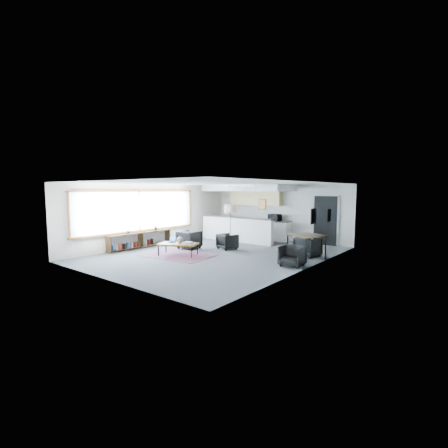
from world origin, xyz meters
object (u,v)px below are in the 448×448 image
Objects in this scene: dining_chair_far at (308,247)px; armchair_right at (227,241)px; armchair_left at (189,239)px; microwave at (275,217)px; dining_chair_near at (292,257)px; ceramic_pot at (180,240)px; laptop at (172,240)px; floor_lamp at (231,210)px; dining_table at (307,237)px; book_stack at (189,243)px; coffee_table at (178,244)px.

armchair_right is at bearing 22.95° from dining_chair_far.
armchair_left is 1.54m from armchair_right.
armchair_right is 3.18m from dining_chair_far.
dining_chair_near is at bearing -48.82° from microwave.
ceramic_pot is 2.16m from armchair_right.
laptop is 0.57× the size of microwave.
laptop is at bearing -109.58° from floor_lamp.
laptop is 0.51m from ceramic_pot.
dining_table is (3.25, 0.22, 0.43)m from armchair_right.
ceramic_pot is 0.67× the size of book_stack.
laptop is 0.86m from book_stack.
laptop reaches higher than dining_chair_far.
laptop reaches higher than coffee_table.
microwave is at bearing -115.20° from armchair_left.
book_stack is 3.66m from dining_chair_near.
dining_chair_far is at bearing 37.17° from ceramic_pot.
floor_lamp is at bearing -135.15° from armchair_left.
book_stack is 5.25m from microwave.
floor_lamp is (-0.17, 0.42, 1.19)m from armchair_right.
coffee_table is at bearing 47.18° from dining_chair_far.
laptop is 4.84m from dining_table.
dining_table reaches higher than book_stack.
floor_lamp reaches higher than ceramic_pot.
laptop is 0.39× the size of armchair_left.
dining_table is 1.33m from dining_chair_near.
armchair_left is (-0.67, 1.25, -0.01)m from coffee_table.
dining_table is 2.33× the size of microwave.
dining_chair_far is 3.82m from microwave.
book_stack is 2.65m from floor_lamp.
book_stack is at bearing -146.85° from dining_table.
floor_lamp is at bearing 176.61° from dining_table.
dining_chair_near is at bearing 179.44° from armchair_right.
armchair_left reaches higher than coffee_table.
dining_chair_near is at bearing 10.32° from laptop.
floor_lamp reaches higher than dining_chair_far.
microwave is (1.35, 5.19, 0.61)m from laptop.
microwave is (-2.93, 2.95, 0.35)m from dining_table.
laptop is 1.29× the size of ceramic_pot.
dining_table is (3.87, 2.30, 0.36)m from coffee_table.
dining_table is at bearing -3.39° from floor_lamp.
laptop is 0.24× the size of dining_table.
armchair_right is at bearing 49.70° from coffee_table.
armchair_left is 0.63× the size of dining_table.
laptop is at bearing 172.69° from ceramic_pot.
dining_chair_far is at bearing 107.24° from dining_table.
armchair_left is 1.22× the size of dining_chair_far.
armchair_left is at bearing 49.52° from armchair_right.
armchair_right is (0.54, 2.08, -0.22)m from ceramic_pot.
coffee_table is 0.47m from book_stack.
armchair_left reaches higher than laptop.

